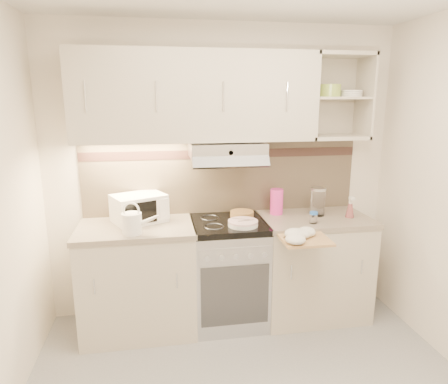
# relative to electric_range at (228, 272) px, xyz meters

# --- Properties ---
(room_shell) EXTENTS (3.04, 2.84, 2.52)m
(room_shell) POSITION_rel_electric_range_xyz_m (0.00, -0.73, 1.18)
(room_shell) COLOR white
(room_shell) RESTS_ON ground
(base_cabinet_left) EXTENTS (0.90, 0.60, 0.86)m
(base_cabinet_left) POSITION_rel_electric_range_xyz_m (-0.75, 0.00, -0.02)
(base_cabinet_left) COLOR beige
(base_cabinet_left) RESTS_ON ground
(worktop_left) EXTENTS (0.92, 0.62, 0.04)m
(worktop_left) POSITION_rel_electric_range_xyz_m (-0.75, 0.00, 0.43)
(worktop_left) COLOR gray
(worktop_left) RESTS_ON base_cabinet_left
(base_cabinet_right) EXTENTS (0.90, 0.60, 0.86)m
(base_cabinet_right) POSITION_rel_electric_range_xyz_m (0.75, 0.00, -0.02)
(base_cabinet_right) COLOR beige
(base_cabinet_right) RESTS_ON ground
(worktop_right) EXTENTS (0.92, 0.62, 0.04)m
(worktop_right) POSITION_rel_electric_range_xyz_m (0.75, 0.00, 0.43)
(worktop_right) COLOR gray
(worktop_right) RESTS_ON base_cabinet_right
(electric_range) EXTENTS (0.60, 0.60, 0.90)m
(electric_range) POSITION_rel_electric_range_xyz_m (0.00, 0.00, 0.00)
(electric_range) COLOR #B7B7BC
(electric_range) RESTS_ON ground
(microwave) EXTENTS (0.49, 0.44, 0.23)m
(microwave) POSITION_rel_electric_range_xyz_m (-0.72, 0.12, 0.56)
(microwave) COLOR white
(microwave) RESTS_ON worktop_left
(watering_can) EXTENTS (0.29, 0.15, 0.25)m
(watering_can) POSITION_rel_electric_range_xyz_m (-0.76, -0.19, 0.54)
(watering_can) COLOR white
(watering_can) RESTS_ON worktop_left
(plate_stack) EXTENTS (0.24, 0.24, 0.05)m
(plate_stack) POSITION_rel_electric_range_xyz_m (0.09, -0.14, 0.47)
(plate_stack) COLOR white
(plate_stack) RESTS_ON electric_range
(bread_loaf) EXTENTS (0.20, 0.20, 0.05)m
(bread_loaf) POSITION_rel_electric_range_xyz_m (0.13, 0.10, 0.47)
(bread_loaf) COLOR #B98C48
(bread_loaf) RESTS_ON electric_range
(pink_pitcher) EXTENTS (0.12, 0.11, 0.22)m
(pink_pitcher) POSITION_rel_electric_range_xyz_m (0.45, 0.14, 0.56)
(pink_pitcher) COLOR #F634A6
(pink_pitcher) RESTS_ON worktop_right
(glass_jar) EXTENTS (0.13, 0.13, 0.24)m
(glass_jar) POSITION_rel_electric_range_xyz_m (0.79, 0.04, 0.57)
(glass_jar) COLOR white
(glass_jar) RESTS_ON worktop_right
(spice_jar) EXTENTS (0.07, 0.07, 0.10)m
(spice_jar) POSITION_rel_electric_range_xyz_m (0.67, -0.17, 0.50)
(spice_jar) COLOR silver
(spice_jar) RESTS_ON worktop_right
(spray_bottle) EXTENTS (0.07, 0.07, 0.19)m
(spray_bottle) POSITION_rel_electric_range_xyz_m (1.04, -0.06, 0.52)
(spray_bottle) COLOR #D7767C
(spray_bottle) RESTS_ON worktop_right
(cutting_board) EXTENTS (0.36, 0.32, 0.02)m
(cutting_board) POSITION_rel_electric_range_xyz_m (0.49, -0.44, 0.42)
(cutting_board) COLOR tan
(cutting_board) RESTS_ON base_cabinet_right
(dish_towel) EXTENTS (0.35, 0.32, 0.08)m
(dish_towel) POSITION_rel_electric_range_xyz_m (0.47, -0.46, 0.47)
(dish_towel) COLOR white
(dish_towel) RESTS_ON cutting_board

